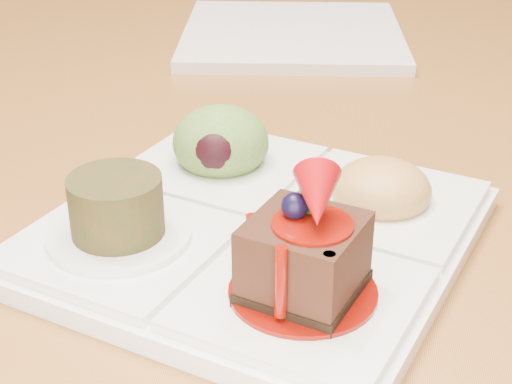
# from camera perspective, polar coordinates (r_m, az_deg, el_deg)

# --- Properties ---
(dining_table) EXTENTS (1.00, 1.80, 0.75)m
(dining_table) POSITION_cam_1_polar(r_m,az_deg,el_deg) (1.13, -3.89, 11.76)
(dining_table) COLOR #9F6B29
(dining_table) RESTS_ON ground
(sampler_plate) EXTENTS (0.30, 0.30, 0.09)m
(sampler_plate) POSITION_cam_1_polar(r_m,az_deg,el_deg) (0.46, 0.04, -1.59)
(sampler_plate) COLOR white
(sampler_plate) RESTS_ON dining_table
(second_plate) EXTENTS (0.24, 0.24, 0.01)m
(second_plate) POSITION_cam_1_polar(r_m,az_deg,el_deg) (0.84, 2.66, 11.36)
(second_plate) COLOR white
(second_plate) RESTS_ON dining_table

